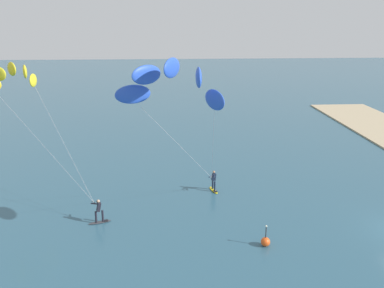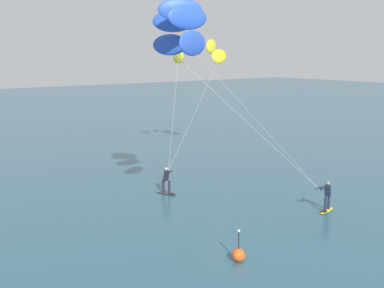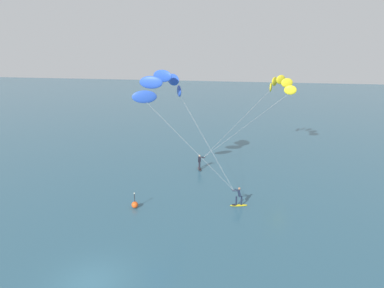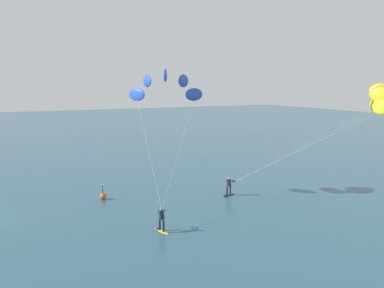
% 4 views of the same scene
% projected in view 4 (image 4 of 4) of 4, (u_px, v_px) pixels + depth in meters
% --- Properties ---
extents(kitesurfer_nearshore, '(10.69, 10.22, 9.84)m').
position_uv_depth(kitesurfer_nearshore, '(370.00, 104.00, 25.96)').
color(kitesurfer_nearshore, '#333338').
rests_on(kitesurfer_nearshore, ground).
extents(kitesurfer_mid_water, '(10.29, 6.99, 11.09)m').
position_uv_depth(kitesurfer_mid_water, '(165.00, 89.00, 29.81)').
color(kitesurfer_mid_water, yellow).
rests_on(kitesurfer_mid_water, ground).
extents(marker_buoy, '(0.56, 0.56, 1.38)m').
position_uv_depth(marker_buoy, '(103.00, 196.00, 30.21)').
color(marker_buoy, '#EA5119').
rests_on(marker_buoy, ground).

